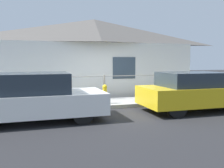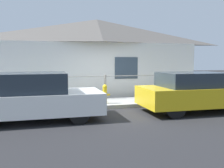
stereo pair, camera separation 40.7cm
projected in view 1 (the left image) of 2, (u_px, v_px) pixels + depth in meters
The scene contains 9 objects.
ground_plane at pixel (114, 109), 9.19m from camera, with size 60.00×60.00×0.00m, color #262628.
sidewalk at pixel (108, 103), 9.99m from camera, with size 24.00×1.68×0.15m.
house at pixel (95, 35), 12.07m from camera, with size 9.79×2.23×3.77m.
fence at pixel (104, 86), 10.58m from camera, with size 4.90×0.10×1.02m.
car_left at pixel (34, 98), 7.28m from camera, with size 4.08×1.89×1.42m.
car_right at pixel (194, 91), 8.79m from camera, with size 3.87×1.83×1.37m.
fire_hydrant at pixel (105, 94), 9.48m from camera, with size 0.39×0.18×0.73m.
potted_plant_near_hydrant at pixel (94, 95), 9.94m from camera, with size 0.39×0.39×0.51m.
potted_plant_by_fence at pixel (43, 95), 9.49m from camera, with size 0.42×0.42×0.59m.
Camera 1 is at (-2.63, -8.67, 1.80)m, focal length 40.00 mm.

